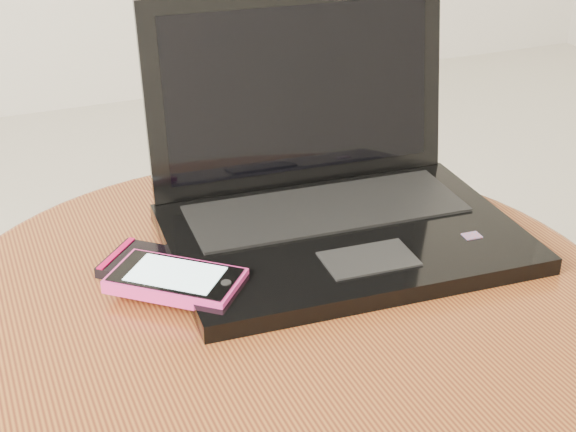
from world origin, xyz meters
name	(u,v)px	position (x,y,z in m)	size (l,w,h in m)	color
table	(281,395)	(-0.08, -0.01, 0.39)	(0.63, 0.63, 0.50)	#4F2E1A
laptop	(329,192)	(0.01, 0.09, 0.54)	(0.35, 0.29, 0.22)	black
phone_black	(168,268)	(-0.16, 0.07, 0.51)	(0.13, 0.12, 0.01)	black
phone_pink	(176,280)	(-0.17, 0.03, 0.52)	(0.12, 0.12, 0.01)	#E02F86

